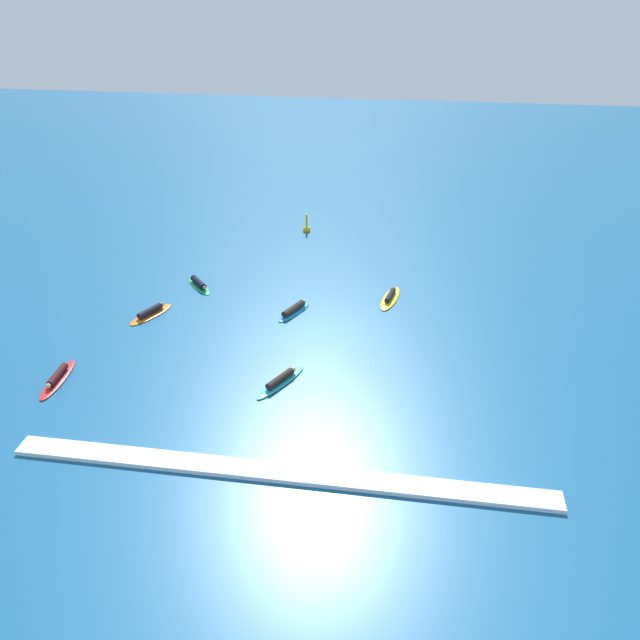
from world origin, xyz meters
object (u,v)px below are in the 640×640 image
(surfer_on_yellow_board, at_px, (390,297))
(surfer_on_red_board, at_px, (57,378))
(surfer_on_blue_board, at_px, (294,310))
(surfer_on_orange_board, at_px, (151,312))
(surfer_on_teal_board, at_px, (281,380))
(surfer_on_green_board, at_px, (199,284))
(marker_buoy, at_px, (307,229))

(surfer_on_yellow_board, xyz_separation_m, surfer_on_red_board, (-13.89, -9.66, 0.02))
(surfer_on_blue_board, bearing_deg, surfer_on_orange_board, 126.11)
(surfer_on_teal_board, distance_m, surfer_on_red_board, 9.70)
(surfer_on_orange_board, bearing_deg, surfer_on_yellow_board, -47.48)
(surfer_on_red_board, relative_size, surfer_on_blue_board, 1.23)
(surfer_on_green_board, relative_size, surfer_on_teal_board, 0.79)
(surfer_on_green_board, distance_m, surfer_on_teal_board, 10.54)
(surfer_on_green_board, bearing_deg, surfer_on_teal_board, -3.99)
(surfer_on_blue_board, distance_m, marker_buoy, 11.26)
(surfer_on_red_board, bearing_deg, surfer_on_blue_board, 126.35)
(surfer_on_yellow_board, xyz_separation_m, marker_buoy, (-6.05, 8.95, 0.07))
(surfer_on_yellow_board, distance_m, surfer_on_blue_board, 5.35)
(surfer_on_green_board, bearing_deg, surfer_on_blue_board, 28.17)
(surfer_on_orange_board, bearing_deg, surfer_on_teal_board, -95.99)
(surfer_on_yellow_board, distance_m, surfer_on_red_board, 16.92)
(surfer_on_teal_board, height_order, surfer_on_blue_board, surfer_on_blue_board)
(surfer_on_blue_board, bearing_deg, surfer_on_yellow_board, -39.26)
(surfer_on_orange_board, distance_m, surfer_on_green_board, 3.77)
(surfer_on_yellow_board, height_order, surfer_on_blue_board, surfer_on_blue_board)
(surfer_on_teal_board, bearing_deg, marker_buoy, 34.72)
(surfer_on_yellow_board, height_order, surfer_on_red_board, surfer_on_red_board)
(surfer_on_teal_board, height_order, marker_buoy, marker_buoy)
(surfer_on_orange_board, height_order, surfer_on_green_board, surfer_on_orange_board)
(surfer_on_blue_board, bearing_deg, surfer_on_teal_board, -148.77)
(surfer_on_orange_board, distance_m, surfer_on_teal_board, 9.23)
(surfer_on_green_board, distance_m, surfer_on_red_board, 10.13)
(surfer_on_red_board, bearing_deg, marker_buoy, 154.15)
(surfer_on_orange_board, distance_m, marker_buoy, 13.88)
(surfer_on_teal_board, relative_size, marker_buoy, 2.17)
(surfer_on_green_board, height_order, surfer_on_red_board, surfer_on_green_board)
(surfer_on_teal_board, xyz_separation_m, marker_buoy, (-1.78, 17.41, 0.03))
(surfer_on_orange_board, height_order, marker_buoy, marker_buoy)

